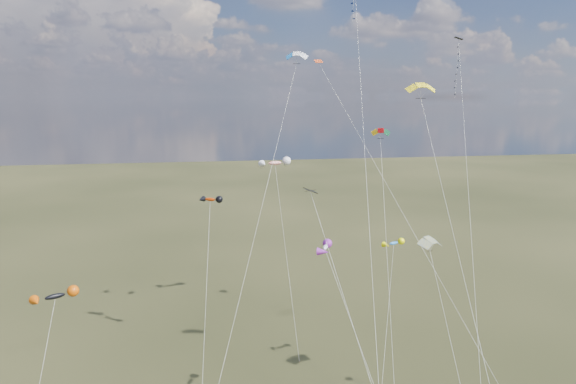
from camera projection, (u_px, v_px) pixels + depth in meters
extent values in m
cube|color=black|center=(459.00, 38.00, 57.40)|extent=(1.08, 1.12, 0.33)
cylinder|color=silver|center=(470.00, 221.00, 46.60)|extent=(9.84, 27.22, 35.10)
cylinder|color=silver|center=(367.00, 195.00, 41.70)|extent=(6.42, 31.62, 41.60)
cube|color=black|center=(310.00, 191.00, 37.02)|extent=(0.95, 0.98, 0.29)
cylinder|color=silver|center=(367.00, 369.00, 33.74)|extent=(5.27, 11.83, 21.98)
cube|color=#D8491C|center=(318.00, 61.00, 58.26)|extent=(0.92, 0.84, 0.43)
cylinder|color=silver|center=(406.00, 218.00, 52.88)|extent=(14.34, 19.73, 32.64)
cylinder|color=silver|center=(466.00, 275.00, 40.28)|extent=(0.09, 20.01, 29.72)
cylinder|color=silver|center=(252.00, 241.00, 43.99)|extent=(11.24, 18.54, 32.87)
cylinder|color=silver|center=(454.00, 349.00, 43.23)|extent=(1.24, 13.43, 15.36)
cylinder|color=silver|center=(389.00, 283.00, 44.45)|extent=(3.11, 15.12, 25.44)
ellipsoid|color=black|center=(55.00, 296.00, 43.36)|extent=(3.45, 2.64, 1.13)
ellipsoid|color=#C03406|center=(210.00, 199.00, 57.56)|extent=(2.66, 2.09, 0.90)
cylinder|color=silver|center=(206.00, 295.00, 52.45)|extent=(1.62, 13.56, 17.32)
ellipsoid|color=white|center=(325.00, 247.00, 43.61)|extent=(1.72, 2.45, 0.86)
cylinder|color=silver|center=(369.00, 370.00, 39.29)|extent=(4.04, 12.65, 16.06)
ellipsoid|color=red|center=(275.00, 163.00, 68.10)|extent=(3.90, 2.21, 1.42)
cylinder|color=silver|center=(286.00, 253.00, 62.13)|extent=(0.28, 16.14, 20.01)
cube|color=#332316|center=(300.00, 362.00, 56.15)|extent=(0.10, 0.10, 0.12)
ellipsoid|color=blue|center=(394.00, 243.00, 51.77)|extent=(2.29, 1.43, 0.78)
cylinder|color=silver|center=(387.00, 326.00, 49.00)|extent=(3.87, 7.73, 14.11)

